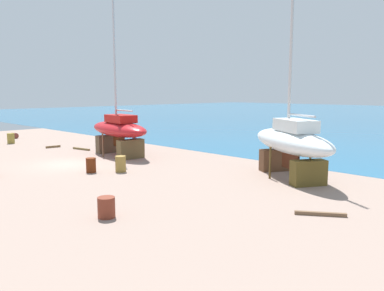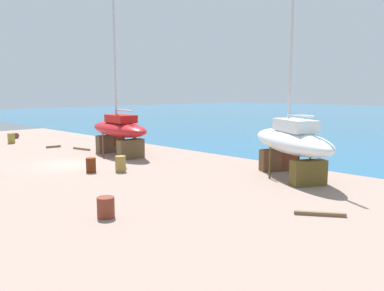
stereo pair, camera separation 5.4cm
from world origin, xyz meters
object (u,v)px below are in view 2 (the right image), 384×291
Objects in this scene: barrel_tipped_center at (121,164)px; barrel_blue_faded at (106,207)px; barrel_rust_mid at (91,165)px; barrel_rust_near at (11,138)px; worker at (134,137)px; sailboat_large_starboard at (291,142)px; sailboat_far_slipway at (119,130)px; barrel_tipped_right at (14,136)px.

barrel_blue_faded is (6.53, -5.23, -0.08)m from barrel_tipped_center.
barrel_rust_mid is at bearing -129.84° from barrel_tipped_center.
barrel_rust_mid is 16.61m from barrel_rust_near.
barrel_rust_near reaches higher than barrel_tipped_center.
worker is 1.81× the size of barrel_rust_near.
worker is 18.70m from barrel_blue_faded.
worker is 2.00× the size of barrel_rust_mid.
sailboat_large_starboard is at bearing 35.47° from barrel_tipped_center.
sailboat_large_starboard is 13.74× the size of barrel_tipped_center.
sailboat_far_slipway is at bearing 145.77° from barrel_tipped_center.
sailboat_large_starboard is at bearing 23.83° from worker.
worker is at bearing 27.26° from sailboat_large_starboard.
sailboat_far_slipway reaches higher than barrel_tipped_center.
barrel_rust_mid is at bearing -9.26° from barrel_tipped_right.
barrel_tipped_right is 21.60m from barrel_tipped_center.
worker is (-15.70, 1.18, -1.09)m from sailboat_large_starboard.
barrel_blue_faded is at bearing -12.15° from worker.
barrel_tipped_right is at bearing 12.03° from sailboat_far_slipway.
worker is 2.18× the size of barrel_blue_faded.
barrel_rust_near is 1.20× the size of barrel_blue_faded.
barrel_tipped_right is at bearing -132.51° from worker.
worker is 14.61m from barrel_tipped_right.
barrel_blue_faded is (28.03, -7.24, 0.11)m from barrel_tipped_right.
barrel_rust_near is 4.24m from barrel_tipped_right.
barrel_tipped_center is (17.63, -0.28, -0.00)m from barrel_rust_near.
barrel_tipped_center is (1.10, 1.32, 0.04)m from barrel_rust_mid.
worker reaches higher than barrel_blue_faded.
sailboat_far_slipway is 0.91× the size of sailboat_large_starboard.
barrel_tipped_center is 1.20× the size of barrel_blue_faded.
barrel_rust_mid is at bearing -5.51° from barrel_rust_near.
barrel_rust_near is (-16.53, 1.60, 0.04)m from barrel_rust_mid.
barrel_rust_near is at bearing 43.45° from sailboat_large_starboard.
worker is at bearing 139.74° from barrel_blue_faded.
sailboat_large_starboard is 13.71× the size of barrel_rust_near.
sailboat_large_starboard reaches higher than barrel_rust_near.
barrel_rust_near reaches higher than barrel_rust_mid.
barrel_rust_near is at bearing 179.10° from barrel_tipped_center.
barrel_tipped_right is at bearing 165.52° from barrel_blue_faded.
sailboat_far_slipway is at bearing 41.64° from sailboat_large_starboard.
barrel_rust_near is (-12.67, -3.10, -1.42)m from sailboat_far_slipway.
sailboat_far_slipway reaches higher than barrel_rust_mid.
barrel_rust_mid is 20.67m from barrel_tipped_right.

